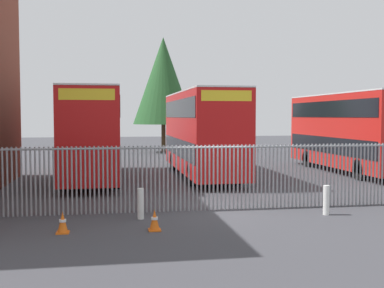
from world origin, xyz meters
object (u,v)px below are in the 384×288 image
Objects in this scene: double_decker_bus_near_gate at (92,131)px; double_decker_bus_behind_fence_right at (348,129)px; bollard_center_front at (326,200)px; traffic_cone_by_gate at (63,223)px; bollard_near_left at (141,204)px; double_decker_bus_behind_fence_left at (202,130)px; traffic_cone_mid_forecourt at (155,220)px.

double_decker_bus_near_gate is 14.13m from double_decker_bus_behind_fence_right.
bollard_center_front is (7.67, -10.00, -1.95)m from double_decker_bus_near_gate.
bollard_near_left is at bearing 33.37° from traffic_cone_by_gate.
double_decker_bus_near_gate is at bearing -176.46° from double_decker_bus_behind_fence_right.
bollard_near_left is at bearing -79.58° from double_decker_bus_near_gate.
traffic_cone_by_gate is at bearing -92.19° from double_decker_bus_near_gate.
double_decker_bus_behind_fence_left is 13.05m from traffic_cone_by_gate.
double_decker_bus_behind_fence_right is (14.10, 0.87, 0.00)m from double_decker_bus_near_gate.
double_decker_bus_behind_fence_left is 10.71m from bollard_center_front.
double_decker_bus_near_gate and double_decker_bus_behind_fence_right have the same top height.
bollard_center_front is at bearing -52.51° from double_decker_bus_near_gate.
double_decker_bus_behind_fence_right is 16.31m from bollard_near_left.
double_decker_bus_near_gate is 9.97m from bollard_near_left.
double_decker_bus_behind_fence_right is 11.38× the size of bollard_near_left.
traffic_cone_by_gate is (-14.53, -11.93, -2.13)m from double_decker_bus_behind_fence_right.
bollard_center_front reaches higher than traffic_cone_by_gate.
traffic_cone_by_gate is at bearing -146.63° from bollard_near_left.
bollard_center_front is 1.61× the size of traffic_cone_mid_forecourt.
bollard_center_front reaches higher than traffic_cone_mid_forecourt.
double_decker_bus_behind_fence_left reaches higher than traffic_cone_by_gate.
double_decker_bus_near_gate is 1.00× the size of double_decker_bus_behind_fence_right.
traffic_cone_mid_forecourt is at bearing -135.00° from double_decker_bus_behind_fence_right.
double_decker_bus_near_gate is 1.00× the size of double_decker_bus_behind_fence_left.
double_decker_bus_behind_fence_right is (8.52, 0.54, 0.00)m from double_decker_bus_behind_fence_left.
double_decker_bus_behind_fence_right is 18.32× the size of traffic_cone_by_gate.
double_decker_bus_behind_fence_right is at bearing 39.40° from traffic_cone_by_gate.
double_decker_bus_behind_fence_right reaches higher than bollard_center_front.
double_decker_bus_near_gate reaches higher than bollard_center_front.
double_decker_bus_behind_fence_left is at bearing 68.99° from bollard_near_left.
bollard_near_left is 5.91m from bollard_center_front.
bollard_center_front is at bearing -120.63° from double_decker_bus_behind_fence_right.
double_decker_bus_behind_fence_left is 18.32× the size of traffic_cone_by_gate.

